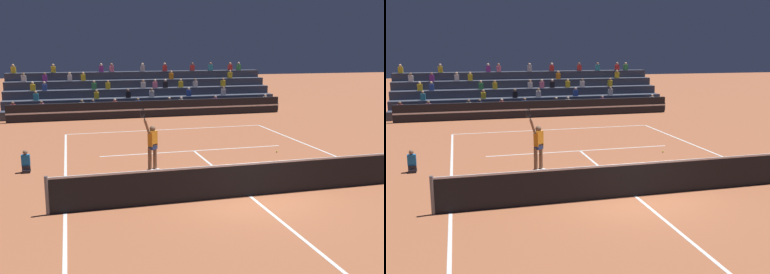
# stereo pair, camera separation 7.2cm
# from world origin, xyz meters

# --- Properties ---
(ground_plane) EXTENTS (120.00, 120.00, 0.00)m
(ground_plane) POSITION_xyz_m (0.00, 0.00, 0.00)
(ground_plane) COLOR #AD603D
(court_lines) EXTENTS (11.10, 23.90, 0.01)m
(court_lines) POSITION_xyz_m (0.00, 0.00, 0.00)
(court_lines) COLOR white
(court_lines) RESTS_ON ground
(tennis_net) EXTENTS (12.00, 0.10, 1.10)m
(tennis_net) POSITION_xyz_m (0.00, 0.00, 0.54)
(tennis_net) COLOR slate
(tennis_net) RESTS_ON ground
(sponsor_banner_wall) EXTENTS (18.00, 0.26, 1.10)m
(sponsor_banner_wall) POSITION_xyz_m (0.00, 16.65, 0.55)
(sponsor_banner_wall) COLOR black
(sponsor_banner_wall) RESTS_ON ground
(bleacher_stand) EXTENTS (18.98, 4.75, 3.38)m
(bleacher_stand) POSITION_xyz_m (-0.01, 20.45, 1.02)
(bleacher_stand) COLOR #383D4C
(bleacher_stand) RESTS_ON ground
(ball_kid_courtside) EXTENTS (0.30, 0.36, 0.84)m
(ball_kid_courtside) POSITION_xyz_m (-6.88, 4.68, 0.33)
(ball_kid_courtside) COLOR black
(ball_kid_courtside) RESTS_ON ground
(tennis_player) EXTENTS (0.82, 0.80, 2.46)m
(tennis_player) POSITION_xyz_m (-2.37, 3.60, 0.99)
(tennis_player) COLOR brown
(tennis_player) RESTS_ON ground
(tennis_ball) EXTENTS (0.07, 0.07, 0.07)m
(tennis_ball) POSITION_xyz_m (3.43, 5.19, 0.03)
(tennis_ball) COLOR #C6DB33
(tennis_ball) RESTS_ON ground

